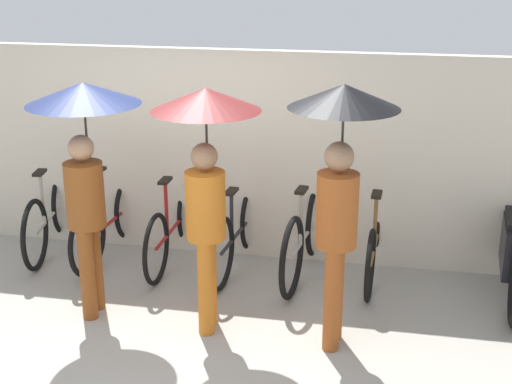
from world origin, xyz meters
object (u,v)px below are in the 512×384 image
Objects in this scene: parked_bicycle_5 at (375,240)px; pedestrian_trailing at (341,156)px; parked_bicycle_2 at (173,226)px; parked_bicycle_4 at (305,235)px; pedestrian_center at (206,151)px; pedestrian_leading at (84,139)px; parked_bicycle_0 at (50,215)px; parked_bicycle_3 at (237,232)px; parked_bicycle_1 at (110,221)px.

parked_bicycle_5 is 0.82× the size of pedestrian_trailing.
parked_bicycle_4 reaches higher than parked_bicycle_2.
pedestrian_trailing is at bearing -9.28° from pedestrian_center.
parked_bicycle_0 is at bearing 127.63° from pedestrian_leading.
pedestrian_leading is at bearing 140.96° from parked_bicycle_3.
parked_bicycle_0 is 1.90m from pedestrian_leading.
parked_bicycle_0 is 3.35m from parked_bicycle_5.
parked_bicycle_1 is 0.85× the size of pedestrian_center.
parked_bicycle_1 is 2.94m from pedestrian_trailing.
pedestrian_center is (1.04, -0.06, -0.03)m from pedestrian_leading.
pedestrian_center is (1.35, -1.17, 1.14)m from parked_bicycle_1.
parked_bicycle_5 reaches higher than parked_bicycle_0.
parked_bicycle_5 is at bearing 22.71° from pedestrian_leading.
parked_bicycle_4 is at bearing 53.12° from pedestrian_center.
pedestrian_leading is 0.96× the size of pedestrian_trailing.
parked_bicycle_5 is at bearing -74.99° from parked_bicycle_4.
pedestrian_center is at bearing -129.80° from parked_bicycle_0.
parked_bicycle_2 is 1.02× the size of parked_bicycle_5.
parked_bicycle_3 is 1.90m from pedestrian_leading.
parked_bicycle_0 is at bearing 94.27° from parked_bicycle_4.
parked_bicycle_5 is 2.14m from pedestrian_center.
parked_bicycle_1 is 0.67m from parked_bicycle_2.
pedestrian_trailing reaches higher than pedestrian_leading.
parked_bicycle_3 is at bearing 135.08° from pedestrian_trailing.
parked_bicycle_0 reaches higher than parked_bicycle_2.
parked_bicycle_3 is (0.67, -0.04, 0.01)m from parked_bicycle_2.
parked_bicycle_5 is at bearing 81.32° from pedestrian_trailing.
parked_bicycle_3 is (1.34, -0.03, -0.00)m from parked_bicycle_1.
parked_bicycle_1 is 0.99× the size of parked_bicycle_5.
pedestrian_leading reaches higher than parked_bicycle_3.
pedestrian_leading reaches higher than parked_bicycle_2.
pedestrian_leading reaches higher than parked_bicycle_5.
pedestrian_trailing is at bearing 170.67° from parked_bicycle_5.
parked_bicycle_4 is (2.68, -0.07, 0.02)m from parked_bicycle_0.
pedestrian_center is (-1.33, -1.22, 1.16)m from parked_bicycle_5.
parked_bicycle_5 is 0.85× the size of pedestrian_center.
parked_bicycle_2 is at bearing 68.95° from pedestrian_leading.
pedestrian_leading is (0.31, -1.11, 1.17)m from parked_bicycle_1.
parked_bicycle_1 is at bearing 93.83° from parked_bicycle_5.
parked_bicycle_0 is at bearing 89.59° from parked_bicycle_2.
parked_bicycle_5 is 2.89m from pedestrian_leading.
pedestrian_center reaches higher than pedestrian_leading.
pedestrian_center is at bearing 135.36° from parked_bicycle_5.
pedestrian_trailing is at bearing -133.91° from parked_bicycle_3.
parked_bicycle_4 is at bearing -88.02° from parked_bicycle_3.
parked_bicycle_4 is 0.84× the size of pedestrian_trailing.
pedestrian_leading reaches higher than parked_bicycle_1.
parked_bicycle_2 is at bearing 147.93° from pedestrian_trailing.
parked_bicycle_3 reaches higher than parked_bicycle_5.
parked_bicycle_3 is 0.82× the size of pedestrian_trailing.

